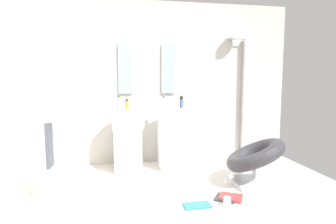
% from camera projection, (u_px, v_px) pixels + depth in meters
% --- Properties ---
extents(ground_plane, '(4.80, 3.60, 0.04)m').
position_uv_depth(ground_plane, '(164.00, 204.00, 3.19)').
color(ground_plane, silver).
extents(rear_partition, '(4.80, 0.10, 2.60)m').
position_uv_depth(rear_partition, '(146.00, 83.00, 4.65)').
color(rear_partition, beige).
rests_on(rear_partition, ground_plane).
extents(pedestal_sink_left, '(0.45, 0.45, 1.04)m').
position_uv_depth(pedestal_sink_left, '(127.00, 138.00, 4.25)').
color(pedestal_sink_left, white).
rests_on(pedestal_sink_left, ground_plane).
extents(pedestal_sink_right, '(0.45, 0.45, 1.04)m').
position_uv_depth(pedestal_sink_right, '(172.00, 136.00, 4.38)').
color(pedestal_sink_right, white).
rests_on(pedestal_sink_right, ground_plane).
extents(vanity_mirror_left, '(0.22, 0.03, 0.78)m').
position_uv_depth(vanity_mirror_left, '(125.00, 69.00, 4.50)').
color(vanity_mirror_left, '#8C9EA8').
extents(vanity_mirror_right, '(0.22, 0.03, 0.78)m').
position_uv_depth(vanity_mirror_right, '(168.00, 69.00, 4.62)').
color(vanity_mirror_right, '#8C9EA8').
extents(shower_column, '(0.49, 0.24, 2.05)m').
position_uv_depth(shower_column, '(246.00, 96.00, 4.87)').
color(shower_column, '#B7BABF').
rests_on(shower_column, ground_plane).
extents(lounge_chair, '(1.04, 1.04, 0.65)m').
position_uv_depth(lounge_chair, '(255.00, 159.00, 3.68)').
color(lounge_chair, '#B7BABF').
rests_on(lounge_chair, ground_plane).
extents(towel_rack, '(0.37, 0.22, 0.95)m').
position_uv_depth(towel_rack, '(47.00, 147.00, 3.14)').
color(towel_rack, '#B7BABF').
rests_on(towel_rack, ground_plane).
extents(area_rug, '(1.16, 0.76, 0.01)m').
position_uv_depth(area_rug, '(208.00, 203.00, 3.16)').
color(area_rug, white).
rests_on(area_rug, ground_plane).
extents(magazine_charcoal, '(0.31, 0.31, 0.03)m').
position_uv_depth(magazine_charcoal, '(226.00, 198.00, 3.25)').
color(magazine_charcoal, '#38383D').
rests_on(magazine_charcoal, area_rug).
extents(magazine_red, '(0.32, 0.31, 0.03)m').
position_uv_depth(magazine_red, '(231.00, 198.00, 3.25)').
color(magazine_red, '#B73838').
rests_on(magazine_red, area_rug).
extents(magazine_teal, '(0.30, 0.17, 0.02)m').
position_uv_depth(magazine_teal, '(197.00, 205.00, 3.06)').
color(magazine_teal, teal).
rests_on(magazine_teal, area_rug).
extents(coffee_mug, '(0.08, 0.08, 0.10)m').
position_uv_depth(coffee_mug, '(227.00, 202.00, 3.06)').
color(coffee_mug, white).
rests_on(coffee_mug, area_rug).
extents(soap_bottle_grey, '(0.05, 0.05, 0.19)m').
position_uv_depth(soap_bottle_grey, '(119.00, 103.00, 4.07)').
color(soap_bottle_grey, '#99999E').
rests_on(soap_bottle_grey, pedestal_sink_left).
extents(soap_bottle_black, '(0.05, 0.05, 0.18)m').
position_uv_depth(soap_bottle_black, '(181.00, 102.00, 4.32)').
color(soap_bottle_black, black).
rests_on(soap_bottle_black, pedestal_sink_right).
extents(soap_bottle_amber, '(0.05, 0.05, 0.14)m').
position_uv_depth(soap_bottle_amber, '(127.00, 105.00, 4.09)').
color(soap_bottle_amber, '#C68C38').
rests_on(soap_bottle_amber, pedestal_sink_left).
extents(soap_bottle_blue, '(0.04, 0.04, 0.15)m').
position_uv_depth(soap_bottle_blue, '(182.00, 104.00, 4.25)').
color(soap_bottle_blue, '#4C72B7').
rests_on(soap_bottle_blue, pedestal_sink_right).
extents(soap_bottle_green, '(0.05, 0.05, 0.14)m').
position_uv_depth(soap_bottle_green, '(127.00, 104.00, 4.31)').
color(soap_bottle_green, '#59996B').
rests_on(soap_bottle_green, pedestal_sink_left).
extents(soap_bottle_white, '(0.06, 0.06, 0.17)m').
position_uv_depth(soap_bottle_white, '(164.00, 102.00, 4.39)').
color(soap_bottle_white, white).
rests_on(soap_bottle_white, pedestal_sink_right).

